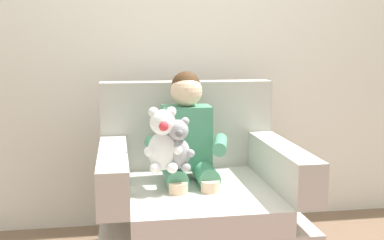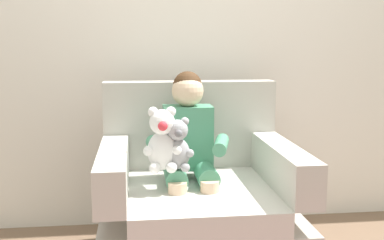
{
  "view_description": "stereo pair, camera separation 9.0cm",
  "coord_description": "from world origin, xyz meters",
  "px_view_note": "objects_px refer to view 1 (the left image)",
  "views": [
    {
      "loc": [
        -0.4,
        -2.31,
        1.19
      ],
      "look_at": [
        -0.04,
        -0.05,
        0.81
      ],
      "focal_mm": 43.86,
      "sensor_mm": 36.0,
      "label": 1
    },
    {
      "loc": [
        -0.31,
        -2.32,
        1.19
      ],
      "look_at": [
        -0.04,
        -0.05,
        0.81
      ],
      "focal_mm": 43.86,
      "sensor_mm": 36.0,
      "label": 2
    }
  ],
  "objects_px": {
    "plush_white": "(163,141)",
    "plush_grey": "(178,146)",
    "seated_child": "(188,142)",
    "armchair": "(196,209)"
  },
  "relations": [
    {
      "from": "plush_white",
      "to": "plush_grey",
      "type": "height_order",
      "value": "plush_white"
    },
    {
      "from": "seated_child",
      "to": "plush_white",
      "type": "xyz_separation_m",
      "value": [
        -0.15,
        -0.17,
        0.04
      ]
    },
    {
      "from": "seated_child",
      "to": "plush_grey",
      "type": "xyz_separation_m",
      "value": [
        -0.08,
        -0.17,
        0.02
      ]
    },
    {
      "from": "seated_child",
      "to": "plush_white",
      "type": "bearing_deg",
      "value": -135.33
    },
    {
      "from": "plush_white",
      "to": "plush_grey",
      "type": "relative_size",
      "value": 1.2
    },
    {
      "from": "armchair",
      "to": "plush_white",
      "type": "height_order",
      "value": "armchair"
    },
    {
      "from": "plush_white",
      "to": "seated_child",
      "type": "bearing_deg",
      "value": 64.85
    },
    {
      "from": "plush_grey",
      "to": "armchair",
      "type": "bearing_deg",
      "value": 36.5
    },
    {
      "from": "plush_grey",
      "to": "seated_child",
      "type": "bearing_deg",
      "value": 52.68
    },
    {
      "from": "armchair",
      "to": "plush_white",
      "type": "bearing_deg",
      "value": -144.88
    }
  ]
}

